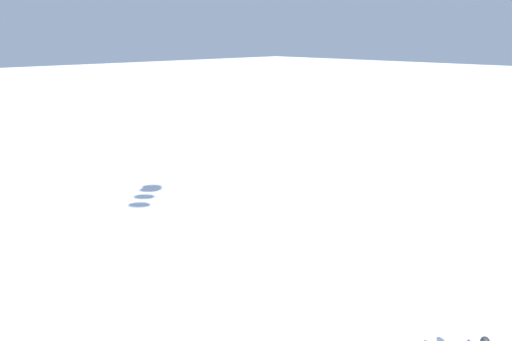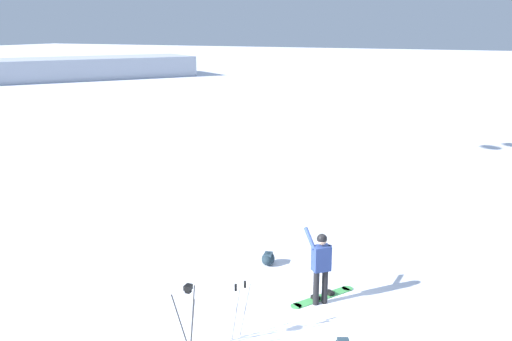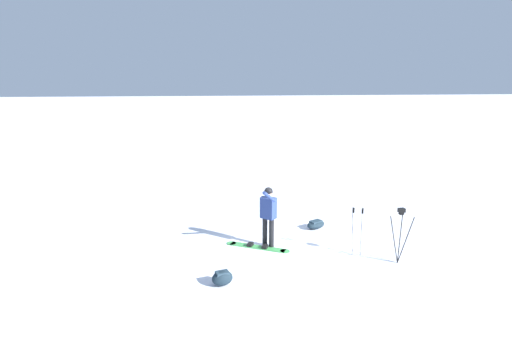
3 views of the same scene
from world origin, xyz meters
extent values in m
plane|color=white|center=(0.00, 0.00, 0.00)|extent=(300.00, 300.00, 0.00)
cylinder|color=black|center=(0.32, 0.33, 0.42)|extent=(0.14, 0.14, 0.83)
cylinder|color=black|center=(0.48, 0.48, 0.42)|extent=(0.14, 0.14, 0.83)
cube|color=navy|center=(0.40, 0.41, 1.13)|extent=(0.47, 0.46, 0.59)
sphere|color=tan|center=(0.40, 0.41, 1.57)|extent=(0.23, 0.23, 0.23)
sphere|color=black|center=(0.40, 0.41, 1.60)|extent=(0.24, 0.24, 0.24)
cylinder|color=navy|center=(0.09, 0.46, 1.54)|extent=(0.44, 0.45, 0.41)
cylinder|color=navy|center=(0.55, 0.53, 1.13)|extent=(0.09, 0.09, 0.59)
cube|color=#3F994C|center=(0.36, 0.72, 0.01)|extent=(1.06, 1.50, 0.02)
cylinder|color=#3F994C|center=(-0.06, 0.04, 0.01)|extent=(0.26, 0.26, 0.02)
cylinder|color=#3F994C|center=(0.77, 1.40, 0.01)|extent=(0.26, 0.26, 0.02)
cube|color=black|center=(0.24, 0.53, 0.06)|extent=(0.24, 0.22, 0.08)
cube|color=black|center=(0.47, 0.91, 0.06)|extent=(0.24, 0.22, 0.08)
ellipsoid|color=#192833|center=(-1.57, 1.93, 0.17)|extent=(0.44, 0.55, 0.34)
cube|color=#263A47|center=(-1.57, 1.93, 0.29)|extent=(0.27, 0.33, 0.08)
cylinder|color=#262628|center=(-1.32, -2.44, 0.65)|extent=(0.08, 0.34, 1.31)
cylinder|color=#262628|center=(-1.41, -2.71, 0.65)|extent=(0.28, 0.24, 1.31)
cylinder|color=#262628|center=(-1.17, -2.70, 0.65)|extent=(0.28, 0.23, 1.31)
cube|color=black|center=(-1.29, -2.60, 1.33)|extent=(0.10, 0.10, 0.06)
cube|color=black|center=(-1.29, -2.60, 1.41)|extent=(0.12, 0.16, 0.10)
cylinder|color=gray|center=(-0.63, -1.89, 0.65)|extent=(0.28, 0.14, 1.27)
cylinder|color=black|center=(-0.63, -1.89, 1.22)|extent=(0.05, 0.05, 0.14)
cylinder|color=gray|center=(-0.53, -1.69, 0.65)|extent=(0.30, 0.09, 1.27)
cylinder|color=black|center=(-0.53, -1.69, 1.22)|extent=(0.05, 0.05, 0.14)
camera|label=1|loc=(-12.54, -4.51, 9.18)|focal=38.95mm
camera|label=2|loc=(3.97, -11.04, 6.25)|focal=39.59mm
camera|label=3|loc=(-9.80, 2.78, 4.47)|focal=27.77mm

